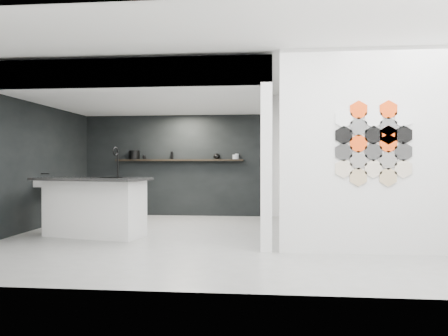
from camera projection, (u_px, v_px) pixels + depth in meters
floor at (216, 238)px, 7.17m from camera, size 7.00×6.00×0.01m
partition_panel at (370, 151)px, 5.94m from camera, size 2.45×0.15×2.80m
bay_clad_back at (176, 165)px, 10.24m from camera, size 4.40×0.04×2.35m
bay_clad_left at (45, 166)px, 8.48m from camera, size 0.04×4.00×2.35m
bulkhead at (154, 94)px, 8.26m from camera, size 4.40×4.00×0.40m
corner_column at (266, 167)px, 6.08m from camera, size 0.16×0.16×2.35m
fascia_beam at (120, 73)px, 6.35m from camera, size 4.40×0.16×0.40m
wall_basin at (51, 183)px, 8.27m from camera, size 0.40×0.60×0.12m
display_shelf at (179, 160)px, 10.12m from camera, size 3.00×0.15×0.04m
kitchen_island at (94, 206)px, 7.32m from camera, size 2.02×1.23×1.51m
stockpot at (134, 155)px, 10.22m from camera, size 0.33×0.33×0.20m
kettle at (217, 156)px, 10.03m from camera, size 0.20×0.20×0.13m
glass_bowl at (236, 157)px, 9.99m from camera, size 0.17×0.17×0.10m
glass_vase at (237, 156)px, 9.99m from camera, size 0.10×0.10×0.12m
bottle_dark at (172, 155)px, 10.13m from camera, size 0.08×0.08×0.18m
utensil_cup at (144, 157)px, 10.20m from camera, size 0.09×0.09×0.09m
hex_tile_cluster at (374, 143)px, 5.85m from camera, size 1.04×0.02×1.16m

